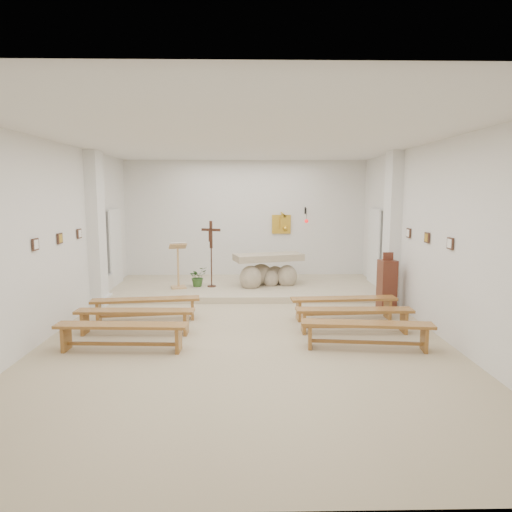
{
  "coord_description": "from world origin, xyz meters",
  "views": [
    {
      "loc": [
        0.03,
        -8.37,
        2.57
      ],
      "look_at": [
        0.24,
        1.6,
        1.18
      ],
      "focal_mm": 32.0,
      "sensor_mm": 36.0,
      "label": 1
    }
  ],
  "objects_px": {
    "bench_left_front": "(146,304)",
    "bench_right_second": "(354,315)",
    "bench_right_front": "(344,303)",
    "bench_left_third": "(122,331)",
    "lectern": "(178,265)",
    "bench_left_second": "(135,316)",
    "altar": "(268,272)",
    "donation_pedestal": "(387,285)",
    "crucifix_stand": "(211,249)",
    "bench_right_third": "(367,329)"
  },
  "relations": [
    {
      "from": "altar",
      "to": "bench_left_third",
      "type": "bearing_deg",
      "value": -135.63
    },
    {
      "from": "bench_left_second",
      "to": "bench_left_third",
      "type": "distance_m",
      "value": 0.9
    },
    {
      "from": "lectern",
      "to": "donation_pedestal",
      "type": "xyz_separation_m",
      "value": [
        4.81,
        -1.74,
        -0.17
      ]
    },
    {
      "from": "donation_pedestal",
      "to": "bench_left_front",
      "type": "height_order",
      "value": "donation_pedestal"
    },
    {
      "from": "crucifix_stand",
      "to": "bench_left_second",
      "type": "bearing_deg",
      "value": -86.68
    },
    {
      "from": "altar",
      "to": "donation_pedestal",
      "type": "xyz_separation_m",
      "value": [
        2.52,
        -2.05,
        0.07
      ]
    },
    {
      "from": "bench_left_front",
      "to": "bench_right_third",
      "type": "bearing_deg",
      "value": -31.2
    },
    {
      "from": "bench_left_second",
      "to": "bench_right_second",
      "type": "xyz_separation_m",
      "value": [
        4.01,
        0.0,
        0.0
      ]
    },
    {
      "from": "altar",
      "to": "crucifix_stand",
      "type": "distance_m",
      "value": 1.6
    },
    {
      "from": "altar",
      "to": "bench_left_front",
      "type": "xyz_separation_m",
      "value": [
        -2.58,
        -2.75,
        -0.16
      ]
    },
    {
      "from": "bench_right_third",
      "to": "bench_right_front",
      "type": "bearing_deg",
      "value": 96.59
    },
    {
      "from": "bench_left_third",
      "to": "bench_right_third",
      "type": "xyz_separation_m",
      "value": [
        4.01,
        0.0,
        0.0
      ]
    },
    {
      "from": "bench_left_front",
      "to": "bench_left_second",
      "type": "xyz_separation_m",
      "value": [
        0.0,
        -0.9,
        0.0
      ]
    },
    {
      "from": "donation_pedestal",
      "to": "bench_right_second",
      "type": "distance_m",
      "value": 1.95
    },
    {
      "from": "crucifix_stand",
      "to": "bench_right_second",
      "type": "distance_m",
      "value": 4.61
    },
    {
      "from": "bench_left_second",
      "to": "bench_left_third",
      "type": "xyz_separation_m",
      "value": [
        0.0,
        -0.9,
        0.0
      ]
    },
    {
      "from": "bench_right_front",
      "to": "bench_right_third",
      "type": "height_order",
      "value": "same"
    },
    {
      "from": "crucifix_stand",
      "to": "donation_pedestal",
      "type": "height_order",
      "value": "crucifix_stand"
    },
    {
      "from": "bench_left_front",
      "to": "bench_left_second",
      "type": "relative_size",
      "value": 1.01
    },
    {
      "from": "bench_left_front",
      "to": "lectern",
      "type": "bearing_deg",
      "value": 76.08
    },
    {
      "from": "bench_left_second",
      "to": "bench_right_third",
      "type": "distance_m",
      "value": 4.11
    },
    {
      "from": "bench_right_front",
      "to": "crucifix_stand",
      "type": "bearing_deg",
      "value": 134.34
    },
    {
      "from": "bench_right_front",
      "to": "bench_right_second",
      "type": "bearing_deg",
      "value": -93.63
    },
    {
      "from": "bench_left_second",
      "to": "bench_right_third",
      "type": "height_order",
      "value": "same"
    },
    {
      "from": "bench_left_front",
      "to": "altar",
      "type": "bearing_deg",
      "value": 39.69
    },
    {
      "from": "bench_right_front",
      "to": "altar",
      "type": "bearing_deg",
      "value": 113.83
    },
    {
      "from": "lectern",
      "to": "bench_left_second",
      "type": "distance_m",
      "value": 3.38
    },
    {
      "from": "bench_left_second",
      "to": "bench_right_third",
      "type": "relative_size",
      "value": 0.99
    },
    {
      "from": "donation_pedestal",
      "to": "bench_right_second",
      "type": "height_order",
      "value": "donation_pedestal"
    },
    {
      "from": "altar",
      "to": "donation_pedestal",
      "type": "relative_size",
      "value": 1.47
    },
    {
      "from": "donation_pedestal",
      "to": "bench_right_third",
      "type": "xyz_separation_m",
      "value": [
        -1.09,
        -2.5,
        -0.23
      ]
    },
    {
      "from": "bench_left_front",
      "to": "crucifix_stand",
      "type": "bearing_deg",
      "value": 59.57
    },
    {
      "from": "altar",
      "to": "donation_pedestal",
      "type": "height_order",
      "value": "donation_pedestal"
    },
    {
      "from": "lectern",
      "to": "bench_left_third",
      "type": "relative_size",
      "value": 0.55
    },
    {
      "from": "crucifix_stand",
      "to": "bench_right_second",
      "type": "relative_size",
      "value": 0.79
    },
    {
      "from": "bench_left_second",
      "to": "lectern",
      "type": "bearing_deg",
      "value": 86.35
    },
    {
      "from": "bench_right_second",
      "to": "bench_right_third",
      "type": "relative_size",
      "value": 0.99
    },
    {
      "from": "bench_right_front",
      "to": "bench_left_third",
      "type": "relative_size",
      "value": 1.0
    },
    {
      "from": "bench_left_front",
      "to": "donation_pedestal",
      "type": "bearing_deg",
      "value": 0.77
    },
    {
      "from": "donation_pedestal",
      "to": "bench_left_second",
      "type": "xyz_separation_m",
      "value": [
        -5.11,
        -1.6,
        -0.23
      ]
    },
    {
      "from": "bench_left_front",
      "to": "bench_right_second",
      "type": "distance_m",
      "value": 4.11
    },
    {
      "from": "altar",
      "to": "bench_left_front",
      "type": "distance_m",
      "value": 3.78
    },
    {
      "from": "altar",
      "to": "bench_right_front",
      "type": "relative_size",
      "value": 0.87
    },
    {
      "from": "altar",
      "to": "bench_left_third",
      "type": "xyz_separation_m",
      "value": [
        -2.58,
        -4.55,
        -0.16
      ]
    },
    {
      "from": "bench_left_second",
      "to": "bench_left_third",
      "type": "height_order",
      "value": "same"
    },
    {
      "from": "altar",
      "to": "bench_left_third",
      "type": "distance_m",
      "value": 5.23
    },
    {
      "from": "lectern",
      "to": "donation_pedestal",
      "type": "height_order",
      "value": "lectern"
    },
    {
      "from": "bench_left_front",
      "to": "bench_right_front",
      "type": "bearing_deg",
      "value": -7.05
    },
    {
      "from": "bench_left_front",
      "to": "bench_right_third",
      "type": "height_order",
      "value": "same"
    },
    {
      "from": "donation_pedestal",
      "to": "bench_right_second",
      "type": "bearing_deg",
      "value": -131.12
    }
  ]
}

